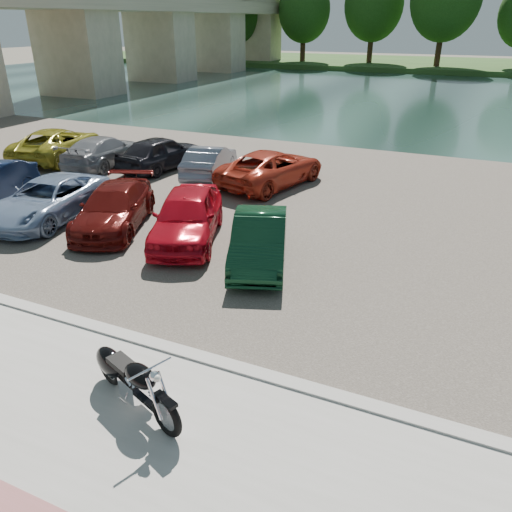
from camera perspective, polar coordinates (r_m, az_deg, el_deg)
The scene contains 17 objects.
ground at distance 8.17m, azimuth -11.59°, elevation -20.11°, with size 200.00×200.00×0.00m, color #595447.
promenade at distance 7.64m, azimuth -16.32°, elevation -24.41°, with size 60.00×6.00×0.10m, color #9C9A93.
kerb at distance 9.37m, azimuth -4.51°, elevation -12.12°, with size 60.00×0.30×0.14m, color #9C9A93.
parking_lot at distance 16.91m, azimuth 10.20°, elevation 5.09°, with size 60.00×18.00×0.04m, color #403B33.
river at distance 44.99m, azimuth 20.22°, elevation 16.53°, with size 120.00×40.00×0.00m, color #192E2A.
far_bank at distance 76.75m, azimuth 22.82°, elevation 19.45°, with size 120.00×24.00×0.60m, color #1E4017.
bridge at distance 55.45m, azimuth -11.67°, elevation 24.63°, with size 7.00×56.00×8.55m.
motorcycle at distance 8.51m, azimuth -14.38°, elevation -13.26°, with size 2.23×1.10×1.05m.
car_2 at distance 17.03m, azimuth -22.64°, elevation 5.97°, with size 2.10×4.54×1.26m, color #7A90B1.
car_3 at distance 15.67m, azimuth -15.90°, elevation 5.35°, with size 1.73×4.26×1.24m, color #520E0B.
car_4 at distance 14.26m, azimuth -7.89°, elevation 4.57°, with size 1.70×4.23×1.44m, color #B60C1B.
car_5 at distance 12.80m, azimuth 0.39°, elevation 1.91°, with size 1.33×3.81×1.26m, color #0D321C.
car_6 at distance 24.65m, azimuth -21.75°, elevation 11.83°, with size 2.30×4.99×1.39m, color olive.
car_7 at distance 22.82m, azimuth -17.02°, elevation 11.40°, with size 1.79×4.41×1.28m, color gray.
car_8 at distance 21.70m, azimuth -10.85°, elevation 11.54°, with size 1.66×4.13×1.41m, color black.
car_9 at distance 20.35m, azimuth -5.33°, elevation 10.72°, with size 1.31×3.77×1.24m, color slate.
car_10 at distance 19.18m, azimuth 1.80°, elevation 10.04°, with size 2.20×4.77×1.33m, color #AC2F1C.
Camera 1 is at (3.71, -4.46, 5.76)m, focal length 35.00 mm.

